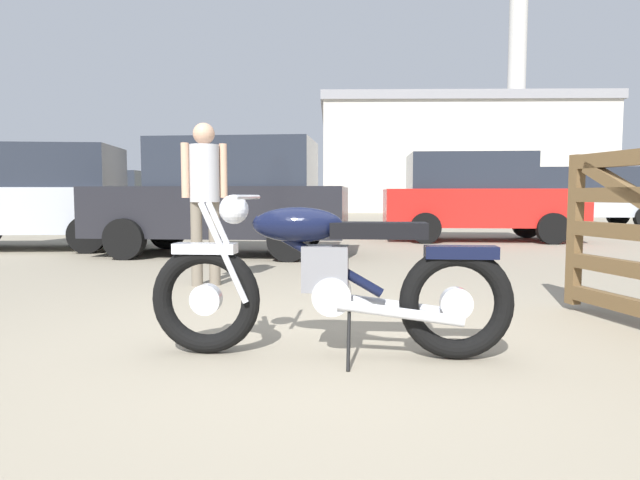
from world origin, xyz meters
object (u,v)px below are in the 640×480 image
at_px(vintage_motorcycle, 326,279).
at_px(silver_sedan_mid, 113,199).
at_px(white_estate_far, 226,196).
at_px(dark_sedan_left, 35,196).
at_px(blue_hatchback_right, 575,195).
at_px(bystander, 205,186).
at_px(pale_sedan_back, 476,196).

xyz_separation_m(vintage_motorcycle, silver_sedan_mid, (-7.76, 13.14, 0.38)).
bearing_deg(white_estate_far, dark_sedan_left, -9.26).
height_order(blue_hatchback_right, dark_sedan_left, dark_sedan_left).
bearing_deg(bystander, dark_sedan_left, 27.63).
height_order(vintage_motorcycle, dark_sedan_left, dark_sedan_left).
xyz_separation_m(silver_sedan_mid, dark_sedan_left, (2.18, -7.24, 0.08)).
bearing_deg(bystander, vintage_motorcycle, -170.36).
relative_size(vintage_motorcycle, pale_sedan_back, 0.53).
bearing_deg(white_estate_far, blue_hatchback_right, -133.77).
xyz_separation_m(vintage_motorcycle, blue_hatchback_right, (6.15, 13.86, 0.49)).
bearing_deg(blue_hatchback_right, vintage_motorcycle, -114.61).
xyz_separation_m(silver_sedan_mid, white_estate_far, (5.72, -7.82, 0.08)).
relative_size(dark_sedan_left, white_estate_far, 1.06).
relative_size(vintage_motorcycle, silver_sedan_mid, 0.49).
distance_m(bystander, white_estate_far, 3.01).
height_order(pale_sedan_back, white_estate_far, same).
distance_m(vintage_motorcycle, blue_hatchback_right, 15.17).
distance_m(vintage_motorcycle, white_estate_far, 5.72).
height_order(dark_sedan_left, white_estate_far, same).
bearing_deg(pale_sedan_back, bystander, -123.37).
bearing_deg(bystander, blue_hatchback_right, -55.35).
bearing_deg(silver_sedan_mid, white_estate_far, 123.27).
distance_m(vintage_motorcycle, dark_sedan_left, 8.13).
bearing_deg(pale_sedan_back, dark_sedan_left, -163.34).
xyz_separation_m(silver_sedan_mid, blue_hatchback_right, (13.91, 0.72, 0.10)).
relative_size(pale_sedan_back, silver_sedan_mid, 0.92).
height_order(vintage_motorcycle, white_estate_far, white_estate_far).
bearing_deg(blue_hatchback_right, bystander, -124.20).
bearing_deg(dark_sedan_left, vintage_motorcycle, 122.97).
bearing_deg(silver_sedan_mid, dark_sedan_left, 103.87).
xyz_separation_m(dark_sedan_left, white_estate_far, (3.53, -0.58, 0.00)).
bearing_deg(silver_sedan_mid, vintage_motorcycle, 117.67).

